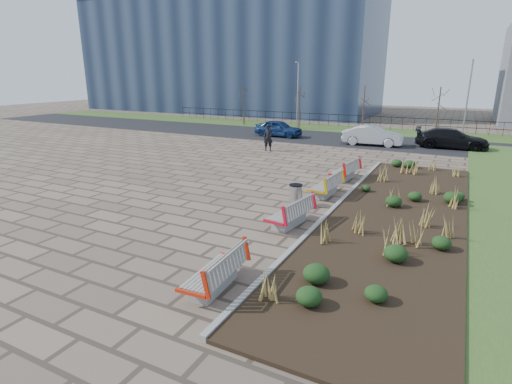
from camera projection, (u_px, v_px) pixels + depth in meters
The scene contains 22 objects.
ground at pixel (173, 236), 12.95m from camera, with size 120.00×120.00×0.00m, color #6E5E4C.
planting_bed at pixel (398, 218), 14.46m from camera, with size 4.50×18.00×0.10m, color black.
planting_curb at pixel (335, 207), 15.48m from camera, with size 0.16×18.00×0.15m, color gray.
grass_verge_far at pixel (365, 130), 36.81m from camera, with size 80.00×5.00×0.04m, color #33511E.
road at pixel (348, 140), 31.70m from camera, with size 80.00×7.00×0.02m, color black.
bench_a at pixel (213, 270), 9.65m from camera, with size 0.90×2.10×1.00m, color red, non-canonical shape.
bench_b at pixel (289, 212), 13.72m from camera, with size 0.90×2.10×1.00m, color red, non-canonical shape.
bench_c at pixel (325, 184), 17.11m from camera, with size 0.90×2.10×1.00m, color #D19E0B, non-canonical shape.
bench_d at pixel (344, 170), 19.73m from camera, with size 0.90×2.10×1.00m, color #BB0C0D, non-canonical shape.
litter_bin at pixel (296, 195), 15.82m from camera, with size 0.52×0.52×0.85m, color #B2B2B7.
pedestrian at pixel (268, 138), 26.93m from camera, with size 0.65×0.43×1.78m, color black.
car_blue at pixel (279, 128), 33.07m from camera, with size 1.59×3.96×1.35m, color navy.
car_silver at pixel (372, 136), 29.01m from camera, with size 1.49×4.26×1.40m, color #A4A7AC.
car_black at pixel (451, 138), 27.84m from camera, with size 1.93×4.76×1.38m, color black.
tree_a at pixel (244, 105), 40.22m from camera, with size 1.40×1.40×4.00m, color #4C3D2D, non-canonical shape.
tree_b at pixel (299, 107), 37.58m from camera, with size 1.40×1.40×4.00m, color #4C3D2D, non-canonical shape.
tree_c at pixel (363, 109), 34.95m from camera, with size 1.40×1.40×4.00m, color #4C3D2D, non-canonical shape.
tree_d at pixel (438, 112), 32.32m from camera, with size 1.40×1.40×4.00m, color #4C3D2D, non-canonical shape.
lamp_west at pixel (298, 96), 36.87m from camera, with size 0.24×0.60×6.00m, color gray, non-canonical shape.
lamp_east at pixel (467, 101), 30.73m from camera, with size 0.24×0.60×6.00m, color gray, non-canonical shape.
railing_fence at pixel (369, 122), 37.91m from camera, with size 44.00×0.10×1.20m, color black, non-canonical shape.
building_glass at pixel (227, 55), 54.55m from camera, with size 40.00×14.00×15.00m, color #192338.
Camera 1 is at (7.90, -9.44, 5.07)m, focal length 28.00 mm.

